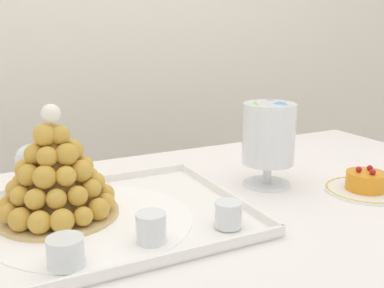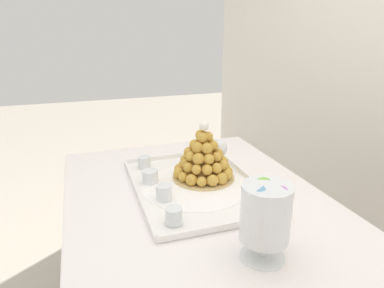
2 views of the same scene
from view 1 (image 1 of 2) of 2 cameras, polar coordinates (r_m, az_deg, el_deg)
backdrop_wall at (r=1.93m, az=-13.71°, el=16.82°), size 4.80×0.10×2.50m
buffet_table at (r=1.02m, az=2.98°, el=-13.23°), size 1.56×0.88×0.79m
serving_tray at (r=0.90m, az=-12.72°, el=-9.76°), size 0.61×0.43×0.02m
croquembouche at (r=0.91m, az=-17.18°, el=-4.02°), size 0.24×0.24×0.23m
dessert_cup_mid_left at (r=0.74m, az=-15.96°, el=-13.33°), size 0.06×0.06×0.05m
dessert_cup_centre at (r=0.79m, az=-5.30°, el=-10.82°), size 0.05×0.05×0.05m
dessert_cup_mid_right at (r=0.84m, az=4.70°, el=-9.15°), size 0.05×0.05×0.05m
macaron_goblet at (r=1.07m, az=9.87°, el=1.10°), size 0.13×0.13×0.21m
fruit_tart_plate at (r=1.11m, az=21.48°, el=-4.96°), size 0.18×0.18×0.06m
wine_glass at (r=0.97m, az=-19.92°, el=-2.29°), size 0.07×0.07×0.14m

